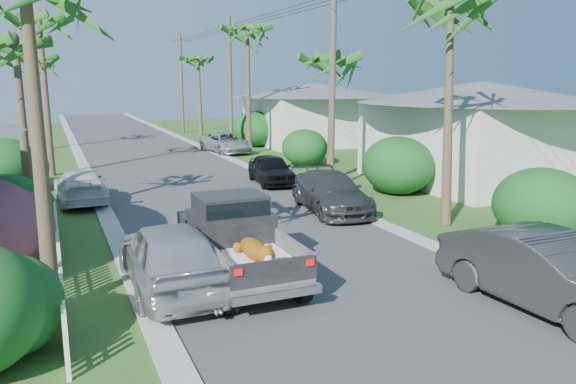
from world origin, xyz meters
name	(u,v)px	position (x,y,z in m)	size (l,w,h in m)	color
ground	(380,321)	(0.00, 0.00, 0.00)	(120.00, 120.00, 0.00)	#305821
road	(158,161)	(0.00, 25.00, 0.01)	(8.00, 100.00, 0.02)	#38383A
curb_left	(83,165)	(-4.30, 25.00, 0.03)	(0.60, 100.00, 0.06)	#A5A39E
curb_right	(226,157)	(4.30, 25.00, 0.03)	(0.60, 100.00, 0.06)	#A5A39E
pickup_truck	(234,237)	(-1.91, 3.80, 1.01)	(1.98, 5.12, 2.06)	black
parked_car_rn	(547,273)	(3.60, -0.88, 0.83)	(1.75, 5.02, 1.66)	#27292B
parked_car_rm	(331,192)	(3.60, 9.17, 0.72)	(2.02, 4.98, 1.44)	#303235
parked_car_rf	(271,170)	(3.60, 15.30, 0.69)	(1.63, 4.05, 1.38)	black
parked_car_rd	(226,143)	(5.00, 27.30, 0.67)	(2.21, 4.80, 1.33)	#B1B4B8
parked_car_ln	(170,256)	(-3.60, 3.47, 0.84)	(1.97, 4.91, 1.67)	#B5B8BC
parked_car_lf	(80,187)	(-5.00, 14.46, 0.66)	(1.85, 4.55, 1.32)	silver
palm_l_b	(15,41)	(-6.80, 12.00, 6.15)	(4.40, 4.40, 7.40)	brown
palm_l_c	(39,17)	(-6.00, 22.00, 7.91)	(4.40, 4.40, 9.20)	brown
palm_l_d	(35,56)	(-6.50, 34.00, 6.44)	(4.40, 4.40, 7.70)	brown
palm_r_b	(332,57)	(6.60, 15.00, 5.95)	(4.40, 4.40, 7.20)	brown
palm_r_c	(247,28)	(6.20, 26.00, 8.11)	(4.40, 4.40, 9.40)	brown
palm_r_d	(198,58)	(6.50, 40.00, 6.74)	(4.40, 4.40, 8.00)	brown
shrub_l_c	(6,206)	(-7.40, 10.00, 1.00)	(2.40, 2.64, 2.00)	#164F20
shrub_l_d	(2,166)	(-8.00, 18.00, 1.20)	(3.20, 3.52, 2.40)	#164F20
shrub_r_a	(542,205)	(7.60, 3.00, 1.15)	(2.80, 3.08, 2.30)	#164F20
shrub_r_b	(398,165)	(7.80, 11.00, 1.25)	(3.00, 3.30, 2.50)	#164F20
shrub_r_c	(305,147)	(7.50, 20.00, 1.05)	(2.60, 2.86, 2.10)	#164F20
shrub_r_d	(254,129)	(8.00, 30.00, 1.30)	(3.20, 3.52, 2.60)	#164F20
picket_fence	(59,257)	(-6.00, 5.50, 0.50)	(0.10, 11.00, 1.00)	white
house_right_near	(478,136)	(13.00, 12.00, 2.22)	(8.00, 9.00, 4.80)	silver
house_right_far	(315,116)	(13.00, 30.00, 2.12)	(9.00, 8.00, 4.60)	silver
utility_pole_b	(333,86)	(5.60, 13.00, 4.60)	(1.60, 0.26, 9.00)	brown
utility_pole_c	(230,84)	(5.60, 28.00, 4.60)	(1.60, 0.26, 9.00)	brown
utility_pole_d	(182,83)	(5.60, 43.00, 4.60)	(1.60, 0.26, 9.00)	brown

